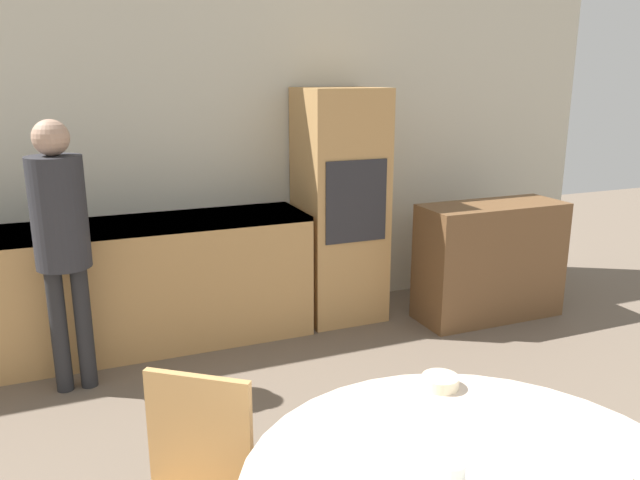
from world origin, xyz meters
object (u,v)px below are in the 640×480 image
(bowl_near, at_px, (440,382))
(person_standing, at_px, (61,227))
(cup, at_px, (451,476))
(bowl_far, at_px, (603,477))
(sideboard, at_px, (490,261))
(oven_unit, at_px, (340,206))

(bowl_near, bearing_deg, person_standing, 120.64)
(cup, bearing_deg, bowl_far, -20.40)
(sideboard, bearing_deg, person_standing, -179.60)
(sideboard, xyz_separation_m, person_standing, (-3.04, -0.02, 0.56))
(oven_unit, distance_m, cup, 3.23)
(person_standing, height_order, bowl_far, person_standing)
(sideboard, bearing_deg, bowl_far, -122.31)
(person_standing, height_order, cup, person_standing)
(sideboard, height_order, bowl_far, sideboard)
(sideboard, distance_m, person_standing, 3.09)
(bowl_far, bearing_deg, cup, 159.60)
(sideboard, relative_size, person_standing, 0.70)
(sideboard, relative_size, cup, 13.47)
(sideboard, relative_size, bowl_near, 8.57)
(oven_unit, xyz_separation_m, bowl_far, (-0.65, -3.20, -0.08))
(bowl_near, bearing_deg, sideboard, 48.79)
(oven_unit, xyz_separation_m, sideboard, (1.07, -0.48, -0.43))
(cup, relative_size, bowl_near, 0.64)
(oven_unit, height_order, person_standing, oven_unit)
(oven_unit, distance_m, person_standing, 2.04)
(bowl_far, bearing_deg, bowl_near, 98.98)
(sideboard, height_order, cup, sideboard)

